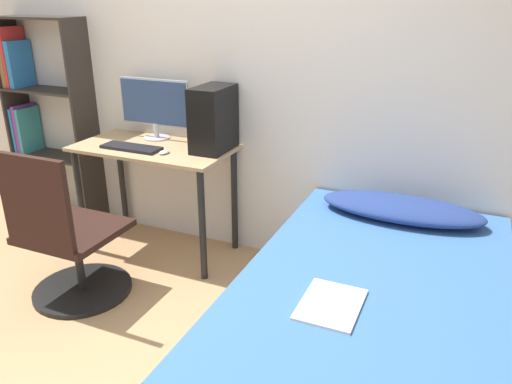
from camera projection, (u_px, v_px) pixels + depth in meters
name	position (u px, v px, depth m)	size (l,w,h in m)	color
ground_plane	(105.00, 377.00, 2.43)	(14.00, 14.00, 0.00)	tan
wall_back	(237.00, 74.00, 3.27)	(8.00, 0.05, 2.50)	silver
desk	(155.00, 164.00, 3.42)	(1.08, 0.56, 0.78)	tan
bookshelf	(40.00, 131.00, 3.96)	(0.71, 0.26, 1.59)	#2D2823
office_chair	(68.00, 246.00, 2.94)	(0.60, 0.60, 0.96)	black
bed	(370.00, 329.00, 2.35)	(1.20, 1.96, 0.55)	#4C3D2D
pillow	(401.00, 208.00, 2.84)	(0.91, 0.36, 0.11)	navy
magazine	(331.00, 304.00, 2.05)	(0.24, 0.32, 0.01)	silver
monitor	(154.00, 106.00, 3.47)	(0.55, 0.18, 0.42)	#B7B7BC
keyboard	(131.00, 148.00, 3.31)	(0.41, 0.14, 0.02)	black
pc_tower	(213.00, 119.00, 3.21)	(0.20, 0.34, 0.42)	black
mouse	(164.00, 152.00, 3.21)	(0.06, 0.09, 0.02)	silver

